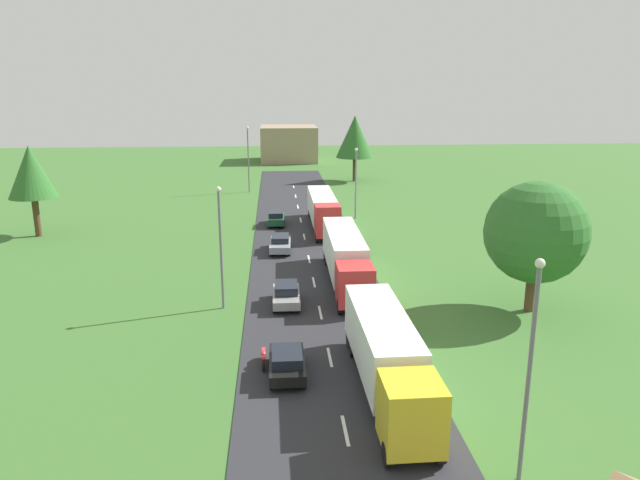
{
  "coord_description": "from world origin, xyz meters",
  "views": [
    {
      "loc": [
        -2.91,
        -10.18,
        14.79
      ],
      "look_at": [
        1.15,
        41.46,
        1.17
      ],
      "focal_mm": 33.02,
      "sensor_mm": 36.0,
      "label": 1
    }
  ],
  "objects_px": {
    "lamppost_fourth": "(248,156)",
    "motorcycle_courier": "(264,357)",
    "truck_second": "(345,256)",
    "tree_pine": "(31,172)",
    "truck_third": "(323,209)",
    "lamppost_lead": "(530,363)",
    "lamppost_second": "(221,242)",
    "distant_building": "(289,144)",
    "truck_lead": "(387,354)",
    "tree_oak": "(536,233)",
    "tree_maple": "(355,137)",
    "car_third": "(286,294)",
    "car_fifth": "(276,218)",
    "car_second": "(287,362)",
    "car_fourth": "(280,243)",
    "lamppost_third": "(356,180)"
  },
  "relations": [
    {
      "from": "tree_oak",
      "to": "car_third",
      "type": "bearing_deg",
      "value": 172.2
    },
    {
      "from": "motorcycle_courier",
      "to": "tree_oak",
      "type": "xyz_separation_m",
      "value": [
        17.82,
        6.77,
        4.92
      ]
    },
    {
      "from": "motorcycle_courier",
      "to": "lamppost_lead",
      "type": "bearing_deg",
      "value": -46.25
    },
    {
      "from": "lamppost_second",
      "to": "tree_oak",
      "type": "xyz_separation_m",
      "value": [
        20.69,
        -2.09,
        0.77
      ]
    },
    {
      "from": "car_third",
      "to": "tree_maple",
      "type": "bearing_deg",
      "value": 77.42
    },
    {
      "from": "truck_lead",
      "to": "tree_pine",
      "type": "height_order",
      "value": "tree_pine"
    },
    {
      "from": "lamppost_second",
      "to": "tree_maple",
      "type": "bearing_deg",
      "value": 73.2
    },
    {
      "from": "truck_lead",
      "to": "truck_third",
      "type": "bearing_deg",
      "value": 90.31
    },
    {
      "from": "car_fifth",
      "to": "distant_building",
      "type": "xyz_separation_m",
      "value": [
        2.92,
        57.23,
        2.59
      ]
    },
    {
      "from": "truck_third",
      "to": "tree_pine",
      "type": "bearing_deg",
      "value": -177.55
    },
    {
      "from": "truck_lead",
      "to": "lamppost_second",
      "type": "relative_size",
      "value": 1.47
    },
    {
      "from": "truck_second",
      "to": "motorcycle_courier",
      "type": "relative_size",
      "value": 7.17
    },
    {
      "from": "truck_second",
      "to": "tree_pine",
      "type": "relative_size",
      "value": 1.52
    },
    {
      "from": "truck_third",
      "to": "motorcycle_courier",
      "type": "xyz_separation_m",
      "value": [
        -5.88,
        -31.76,
        -1.55
      ]
    },
    {
      "from": "lamppost_fourth",
      "to": "tree_maple",
      "type": "relative_size",
      "value": 0.9
    },
    {
      "from": "car_fifth",
      "to": "motorcycle_courier",
      "type": "relative_size",
      "value": 2.17
    },
    {
      "from": "lamppost_lead",
      "to": "tree_maple",
      "type": "height_order",
      "value": "tree_maple"
    },
    {
      "from": "car_fifth",
      "to": "lamppost_fourth",
      "type": "distance_m",
      "value": 21.95
    },
    {
      "from": "lamppost_second",
      "to": "distant_building",
      "type": "height_order",
      "value": "lamppost_second"
    },
    {
      "from": "truck_lead",
      "to": "lamppost_lead",
      "type": "bearing_deg",
      "value": -60.75
    },
    {
      "from": "car_third",
      "to": "car_fifth",
      "type": "distance_m",
      "value": 24.18
    },
    {
      "from": "car_second",
      "to": "distant_building",
      "type": "bearing_deg",
      "value": 88.39
    },
    {
      "from": "motorcycle_courier",
      "to": "lamppost_second",
      "type": "bearing_deg",
      "value": 107.97
    },
    {
      "from": "tree_pine",
      "to": "distant_building",
      "type": "bearing_deg",
      "value": 65.73
    },
    {
      "from": "truck_second",
      "to": "car_third",
      "type": "height_order",
      "value": "truck_second"
    },
    {
      "from": "lamppost_lead",
      "to": "distant_building",
      "type": "distance_m",
      "value": 101.03
    },
    {
      "from": "truck_lead",
      "to": "tree_oak",
      "type": "bearing_deg",
      "value": 41.01
    },
    {
      "from": "distant_building",
      "to": "car_fifth",
      "type": "bearing_deg",
      "value": -92.92
    },
    {
      "from": "tree_oak",
      "to": "tree_pine",
      "type": "xyz_separation_m",
      "value": [
        -41.0,
        23.75,
        1.04
      ]
    },
    {
      "from": "tree_oak",
      "to": "distant_building",
      "type": "xyz_separation_m",
      "value": [
        -13.99,
        83.64,
        -2.01
      ]
    },
    {
      "from": "lamppost_second",
      "to": "tree_pine",
      "type": "xyz_separation_m",
      "value": [
        -20.3,
        21.65,
        1.8
      ]
    },
    {
      "from": "truck_second",
      "to": "tree_pine",
      "type": "height_order",
      "value": "tree_pine"
    },
    {
      "from": "tree_pine",
      "to": "motorcycle_courier",
      "type": "bearing_deg",
      "value": -52.78
    },
    {
      "from": "car_fourth",
      "to": "lamppost_third",
      "type": "distance_m",
      "value": 16.37
    },
    {
      "from": "car_second",
      "to": "tree_maple",
      "type": "bearing_deg",
      "value": 79.21
    },
    {
      "from": "truck_second",
      "to": "tree_pine",
      "type": "bearing_deg",
      "value": 149.92
    },
    {
      "from": "truck_lead",
      "to": "motorcycle_courier",
      "type": "height_order",
      "value": "truck_lead"
    },
    {
      "from": "truck_third",
      "to": "truck_lead",
      "type": "bearing_deg",
      "value": -89.69
    },
    {
      "from": "truck_second",
      "to": "car_second",
      "type": "distance_m",
      "value": 15.7
    },
    {
      "from": "car_second",
      "to": "tree_maple",
      "type": "height_order",
      "value": "tree_maple"
    },
    {
      "from": "truck_third",
      "to": "lamppost_lead",
      "type": "distance_m",
      "value": 42.48
    },
    {
      "from": "car_fifth",
      "to": "tree_maple",
      "type": "bearing_deg",
      "value": 67.21
    },
    {
      "from": "lamppost_second",
      "to": "lamppost_fourth",
      "type": "relative_size",
      "value": 0.91
    },
    {
      "from": "truck_third",
      "to": "lamppost_second",
      "type": "relative_size",
      "value": 1.61
    },
    {
      "from": "car_fourth",
      "to": "lamppost_third",
      "type": "height_order",
      "value": "lamppost_third"
    },
    {
      "from": "tree_maple",
      "to": "lamppost_lead",
      "type": "bearing_deg",
      "value": -92.78
    },
    {
      "from": "lamppost_fourth",
      "to": "tree_maple",
      "type": "xyz_separation_m",
      "value": [
        16.36,
        8.87,
        1.89
      ]
    },
    {
      "from": "truck_lead",
      "to": "car_third",
      "type": "xyz_separation_m",
      "value": [
        -4.62,
        12.46,
        -1.29
      ]
    },
    {
      "from": "lamppost_fourth",
      "to": "motorcycle_courier",
      "type": "bearing_deg",
      "value": -87.04
    },
    {
      "from": "lamppost_lead",
      "to": "lamppost_second",
      "type": "height_order",
      "value": "lamppost_lead"
    }
  ]
}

